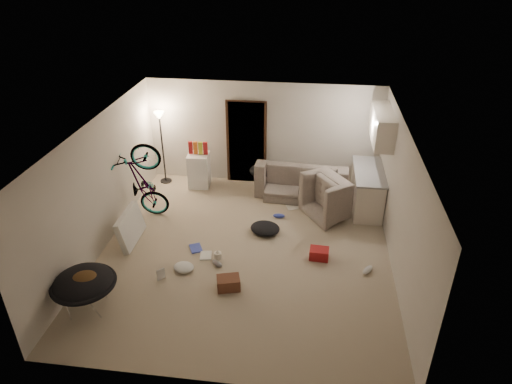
# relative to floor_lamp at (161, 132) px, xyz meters

# --- Properties ---
(floor) EXTENTS (5.50, 6.00, 0.02)m
(floor) POSITION_rel_floor_lamp_xyz_m (2.40, -2.65, -1.32)
(floor) COLOR tan
(floor) RESTS_ON ground
(ceiling) EXTENTS (5.50, 6.00, 0.02)m
(ceiling) POSITION_rel_floor_lamp_xyz_m (2.40, -2.65, 1.20)
(ceiling) COLOR white
(ceiling) RESTS_ON wall_back
(wall_back) EXTENTS (5.50, 0.02, 2.50)m
(wall_back) POSITION_rel_floor_lamp_xyz_m (2.40, 0.36, -0.06)
(wall_back) COLOR beige
(wall_back) RESTS_ON floor
(wall_front) EXTENTS (5.50, 0.02, 2.50)m
(wall_front) POSITION_rel_floor_lamp_xyz_m (2.40, -5.66, -0.06)
(wall_front) COLOR beige
(wall_front) RESTS_ON floor
(wall_left) EXTENTS (0.02, 6.00, 2.50)m
(wall_left) POSITION_rel_floor_lamp_xyz_m (-0.36, -2.65, -0.06)
(wall_left) COLOR beige
(wall_left) RESTS_ON floor
(wall_right) EXTENTS (0.02, 6.00, 2.50)m
(wall_right) POSITION_rel_floor_lamp_xyz_m (5.16, -2.65, -0.06)
(wall_right) COLOR beige
(wall_right) RESTS_ON floor
(doorway) EXTENTS (0.85, 0.10, 2.04)m
(doorway) POSITION_rel_floor_lamp_xyz_m (2.00, 0.32, -0.29)
(doorway) COLOR black
(doorway) RESTS_ON floor
(door_trim) EXTENTS (0.97, 0.04, 2.10)m
(door_trim) POSITION_rel_floor_lamp_xyz_m (2.00, 0.29, -0.29)
(door_trim) COLOR #372013
(door_trim) RESTS_ON floor
(floor_lamp) EXTENTS (0.28, 0.28, 1.81)m
(floor_lamp) POSITION_rel_floor_lamp_xyz_m (0.00, 0.00, 0.00)
(floor_lamp) COLOR black
(floor_lamp) RESTS_ON floor
(kitchen_counter) EXTENTS (0.60, 1.50, 0.88)m
(kitchen_counter) POSITION_rel_floor_lamp_xyz_m (4.83, -0.65, -0.87)
(kitchen_counter) COLOR beige
(kitchen_counter) RESTS_ON floor
(counter_top) EXTENTS (0.64, 1.54, 0.04)m
(counter_top) POSITION_rel_floor_lamp_xyz_m (4.83, -0.65, -0.41)
(counter_top) COLOR gray
(counter_top) RESTS_ON kitchen_counter
(kitchen_uppers) EXTENTS (0.38, 1.40, 0.65)m
(kitchen_uppers) POSITION_rel_floor_lamp_xyz_m (4.96, -0.65, 0.64)
(kitchen_uppers) COLOR beige
(kitchen_uppers) RESTS_ON wall_right
(sofa) EXTENTS (2.16, 0.96, 0.62)m
(sofa) POSITION_rel_floor_lamp_xyz_m (3.37, -0.20, -1.00)
(sofa) COLOR #363D36
(sofa) RESTS_ON floor
(armchair) EXTENTS (1.36, 1.40, 0.69)m
(armchair) POSITION_rel_floor_lamp_xyz_m (4.20, -0.95, -0.96)
(armchair) COLOR #363D36
(armchair) RESTS_ON floor
(bicycle) EXTENTS (1.88, 0.91, 1.06)m
(bicycle) POSITION_rel_floor_lamp_xyz_m (0.10, -1.68, -0.83)
(bicycle) COLOR black
(bicycle) RESTS_ON floor
(book_asset) EXTENTS (0.27, 0.27, 0.02)m
(book_asset) POSITION_rel_floor_lamp_xyz_m (0.99, -3.71, -1.30)
(book_asset) COLOR maroon
(book_asset) RESTS_ON floor
(mini_fridge) EXTENTS (0.52, 0.52, 0.83)m
(mini_fridge) POSITION_rel_floor_lamp_xyz_m (0.89, -0.10, -0.89)
(mini_fridge) COLOR white
(mini_fridge) RESTS_ON floor
(snack_box_0) EXTENTS (0.12, 0.10, 0.30)m
(snack_box_0) POSITION_rel_floor_lamp_xyz_m (0.72, -0.10, -0.31)
(snack_box_0) COLOR maroon
(snack_box_0) RESTS_ON mini_fridge
(snack_box_1) EXTENTS (0.11, 0.09, 0.30)m
(snack_box_1) POSITION_rel_floor_lamp_xyz_m (0.84, -0.10, -0.31)
(snack_box_1) COLOR #D25D1A
(snack_box_1) RESTS_ON mini_fridge
(snack_box_2) EXTENTS (0.11, 0.09, 0.30)m
(snack_box_2) POSITION_rel_floor_lamp_xyz_m (0.96, -0.10, -0.31)
(snack_box_2) COLOR gold
(snack_box_2) RESTS_ON mini_fridge
(snack_box_3) EXTENTS (0.10, 0.08, 0.30)m
(snack_box_3) POSITION_rel_floor_lamp_xyz_m (1.08, -0.10, -0.31)
(snack_box_3) COLOR maroon
(snack_box_3) RESTS_ON mini_fridge
(saucer_chair) EXTENTS (1.03, 1.03, 0.73)m
(saucer_chair) POSITION_rel_floor_lamp_xyz_m (0.10, -4.52, -0.87)
(saucer_chair) COLOR silver
(saucer_chair) RESTS_ON floor
(hoodie) EXTENTS (0.59, 0.54, 0.22)m
(hoodie) POSITION_rel_floor_lamp_xyz_m (0.15, -4.55, -0.67)
(hoodie) COLOR #52361C
(hoodie) RESTS_ON saucer_chair
(sofa_drape) EXTENTS (0.59, 0.50, 0.28)m
(sofa_drape) POSITION_rel_floor_lamp_xyz_m (2.42, -0.20, -0.77)
(sofa_drape) COLOR black
(sofa_drape) RESTS_ON sofa
(tv_box) EXTENTS (0.26, 0.99, 0.66)m
(tv_box) POSITION_rel_floor_lamp_xyz_m (0.10, -2.57, -0.98)
(tv_box) COLOR silver
(tv_box) RESTS_ON floor
(drink_case_a) EXTENTS (0.45, 0.37, 0.22)m
(drink_case_a) POSITION_rel_floor_lamp_xyz_m (2.27, -3.73, -1.20)
(drink_case_a) COLOR brown
(drink_case_a) RESTS_ON floor
(drink_case_b) EXTENTS (0.37, 0.28, 0.21)m
(drink_case_b) POSITION_rel_floor_lamp_xyz_m (3.82, -2.67, -1.20)
(drink_case_b) COLOR maroon
(drink_case_b) RESTS_ON floor
(juicer) EXTENTS (0.14, 0.14, 0.20)m
(juicer) POSITION_rel_floor_lamp_xyz_m (1.92, -2.94, -1.22)
(juicer) COLOR white
(juicer) RESTS_ON floor
(newspaper) EXTENTS (0.65, 0.73, 0.01)m
(newspaper) POSITION_rel_floor_lamp_xyz_m (3.24, -0.66, -1.30)
(newspaper) COLOR beige
(newspaper) RESTS_ON floor
(book_blue) EXTENTS (0.32, 0.36, 0.03)m
(book_blue) POSITION_rel_floor_lamp_xyz_m (1.43, -2.69, -1.29)
(book_blue) COLOR #3041B0
(book_blue) RESTS_ON floor
(book_white) EXTENTS (0.26, 0.31, 0.03)m
(book_white) POSITION_rel_floor_lamp_xyz_m (1.68, -2.89, -1.29)
(book_white) COLOR silver
(book_white) RESTS_ON floor
(shoe_0) EXTENTS (0.26, 0.12, 0.10)m
(shoe_0) POSITION_rel_floor_lamp_xyz_m (2.94, -1.34, -1.26)
(shoe_0) COLOR #3041B0
(shoe_0) RESTS_ON floor
(shoe_3) EXTENTS (0.27, 0.24, 0.10)m
(shoe_3) POSITION_rel_floor_lamp_xyz_m (1.95, -3.15, -1.26)
(shoe_3) COLOR slate
(shoe_3) RESTS_ON floor
(shoe_4) EXTENTS (0.26, 0.30, 0.11)m
(shoe_4) POSITION_rel_floor_lamp_xyz_m (4.70, -2.98, -1.25)
(shoe_4) COLOR white
(shoe_4) RESTS_ON floor
(clothes_lump_a) EXTENTS (0.72, 0.65, 0.20)m
(clothes_lump_a) POSITION_rel_floor_lamp_xyz_m (2.71, -1.94, -1.21)
(clothes_lump_a) COLOR black
(clothes_lump_a) RESTS_ON floor
(clothes_lump_b) EXTENTS (0.55, 0.53, 0.13)m
(clothes_lump_b) POSITION_rel_floor_lamp_xyz_m (2.57, -0.10, -1.24)
(clothes_lump_b) COLOR black
(clothes_lump_b) RESTS_ON floor
(clothes_lump_c) EXTENTS (0.44, 0.40, 0.12)m
(clothes_lump_c) POSITION_rel_floor_lamp_xyz_m (1.37, -3.35, -1.25)
(clothes_lump_c) COLOR silver
(clothes_lump_c) RESTS_ON floor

